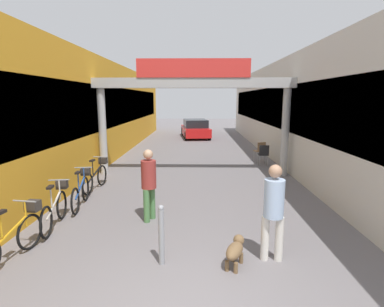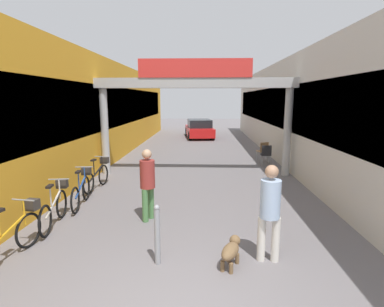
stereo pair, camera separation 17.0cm
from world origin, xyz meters
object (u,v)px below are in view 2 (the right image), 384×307
object	(u,v)px
bollard_post_metal	(157,234)
parked_car_red	(199,129)
bicycle_silver_second	(55,206)
bicycle_orange_nearest	(12,234)
pedestrian_companion	(148,180)
bicycle_black_farthest	(98,175)
bicycle_blue_third	(82,189)
cafe_chair_black_nearer	(266,153)
cafe_chair_wood_farther	(263,150)
dog_on_leash	(231,250)
pedestrian_with_dog	(270,207)

from	to	relation	value
bollard_post_metal	parked_car_red	world-z (taller)	parked_car_red
bicycle_silver_second	bicycle_orange_nearest	bearing A→B (deg)	-92.48
pedestrian_companion	parked_car_red	world-z (taller)	pedestrian_companion
pedestrian_companion	bicycle_black_farthest	xyz separation A→B (m)	(-2.04, 2.43, -0.52)
bicycle_blue_third	cafe_chair_black_nearer	bearing A→B (deg)	40.19
bollard_post_metal	cafe_chair_wood_farther	size ratio (longest dim) A/B	1.19
bicycle_blue_third	cafe_chair_black_nearer	world-z (taller)	bicycle_blue_third
bicycle_black_farthest	parked_car_red	size ratio (longest dim) A/B	0.40
dog_on_leash	bicycle_silver_second	size ratio (longest dim) A/B	0.39
dog_on_leash	bicycle_black_farthest	world-z (taller)	bicycle_black_farthest
pedestrian_companion	bicycle_blue_third	world-z (taller)	pedestrian_companion
dog_on_leash	bicycle_orange_nearest	bearing A→B (deg)	178.25
dog_on_leash	cafe_chair_black_nearer	distance (m)	8.05
bicycle_blue_third	bicycle_black_farthest	distance (m)	1.50
dog_on_leash	bollard_post_metal	size ratio (longest dim) A/B	0.63
parked_car_red	bicycle_blue_third	bearing A→B (deg)	-101.42
bicycle_silver_second	cafe_chair_wood_farther	bearing A→B (deg)	49.90
bicycle_silver_second	bicycle_black_farthest	bearing A→B (deg)	90.48
cafe_chair_black_nearer	parked_car_red	world-z (taller)	parked_car_red
bicycle_orange_nearest	bicycle_blue_third	size ratio (longest dim) A/B	1.00
dog_on_leash	cafe_chair_black_nearer	xyz separation A→B (m)	(2.14, 7.75, 0.25)
pedestrian_with_dog	dog_on_leash	size ratio (longest dim) A/B	2.59
dog_on_leash	pedestrian_with_dog	bearing A→B (deg)	16.51
pedestrian_with_dog	bollard_post_metal	distance (m)	1.96
bicycle_silver_second	cafe_chair_black_nearer	world-z (taller)	bicycle_silver_second
bicycle_silver_second	bollard_post_metal	distance (m)	2.96
bicycle_orange_nearest	bicycle_black_farthest	world-z (taller)	same
cafe_chair_wood_farther	bicycle_orange_nearest	bearing A→B (deg)	-125.25
cafe_chair_black_nearer	bicycle_black_farthest	bearing A→B (deg)	-150.00
bicycle_silver_second	pedestrian_with_dog	bearing A→B (deg)	-17.16
pedestrian_with_dog	bicycle_orange_nearest	size ratio (longest dim) A/B	1.02
cafe_chair_black_nearer	cafe_chair_wood_farther	world-z (taller)	same
bicycle_black_farthest	cafe_chair_wood_farther	world-z (taller)	bicycle_black_farthest
bicycle_black_farthest	cafe_chair_black_nearer	world-z (taller)	bicycle_black_farthest
pedestrian_with_dog	bicycle_black_farthest	size ratio (longest dim) A/B	1.01
pedestrian_with_dog	bollard_post_metal	world-z (taller)	pedestrian_with_dog
pedestrian_with_dog	parked_car_red	world-z (taller)	pedestrian_with_dog
bicycle_orange_nearest	bicycle_blue_third	xyz separation A→B (m)	(0.14, 2.71, 0.00)
cafe_chair_black_nearer	cafe_chair_wood_farther	size ratio (longest dim) A/B	1.00
bicycle_orange_nearest	cafe_chair_black_nearer	xyz separation A→B (m)	(5.97, 7.64, 0.10)
bollard_post_metal	parked_car_red	size ratio (longest dim) A/B	0.25
cafe_chair_black_nearer	bicycle_orange_nearest	bearing A→B (deg)	-128.01
pedestrian_with_dog	bicycle_silver_second	world-z (taller)	pedestrian_with_dog
bicycle_black_farthest	bollard_post_metal	bearing A→B (deg)	-59.39
bollard_post_metal	bicycle_blue_third	bearing A→B (deg)	131.04
dog_on_leash	bicycle_orange_nearest	world-z (taller)	bicycle_orange_nearest
bicycle_black_farthest	cafe_chair_wood_farther	distance (m)	7.36
pedestrian_with_dog	cafe_chair_black_nearer	size ratio (longest dim) A/B	1.92
bicycle_black_farthest	cafe_chair_black_nearer	xyz separation A→B (m)	(5.93, 3.42, 0.10)
bicycle_orange_nearest	bicycle_silver_second	size ratio (longest dim) A/B	1.00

